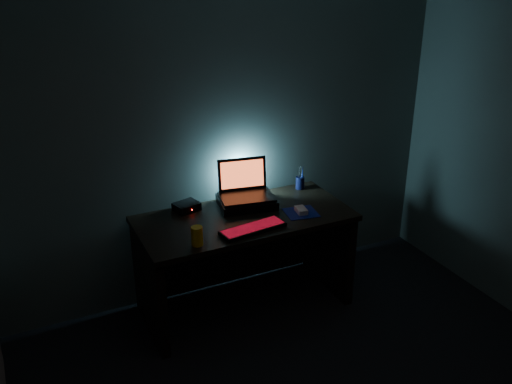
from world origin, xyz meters
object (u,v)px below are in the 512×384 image
(keyboard, at_px, (253,229))
(router, at_px, (187,207))
(juice_glass, at_px, (197,236))
(mouse, at_px, (301,210))
(laptop, at_px, (245,188))
(pen_cup, at_px, (300,183))

(keyboard, bearing_deg, router, 114.12)
(juice_glass, bearing_deg, keyboard, 4.00)
(mouse, xyz_separation_m, juice_glass, (-0.82, -0.12, 0.04))
(laptop, bearing_deg, pen_cup, 16.52)
(juice_glass, distance_m, router, 0.53)
(router, bearing_deg, mouse, -43.55)
(laptop, height_order, router, laptop)
(keyboard, relative_size, mouse, 4.22)
(mouse, bearing_deg, juice_glass, -162.79)
(mouse, height_order, juice_glass, juice_glass)
(mouse, bearing_deg, router, 160.08)
(laptop, distance_m, keyboard, 0.46)
(laptop, xyz_separation_m, keyboard, (-0.14, -0.42, -0.11))
(laptop, bearing_deg, router, -178.13)
(pen_cup, relative_size, juice_glass, 0.77)
(router, bearing_deg, pen_cup, -15.26)
(mouse, distance_m, router, 0.81)
(keyboard, distance_m, juice_glass, 0.40)
(pen_cup, bearing_deg, mouse, -118.44)
(router, bearing_deg, keyboard, -73.76)
(mouse, xyz_separation_m, pen_cup, (0.21, 0.39, 0.03))
(mouse, relative_size, pen_cup, 1.15)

